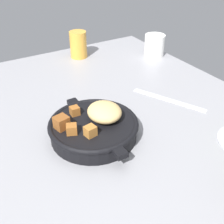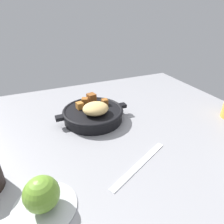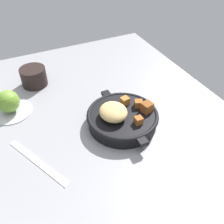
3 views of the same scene
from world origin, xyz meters
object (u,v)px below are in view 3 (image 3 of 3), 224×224
red_apple (8,101)px  butter_knife (38,162)px  coffee_mug_dark (34,77)px  cast_iron_skillet (122,117)px

red_apple → butter_knife: size_ratio=0.32×
red_apple → coffee_mug_dark: bearing=-40.8°
red_apple → coffee_mug_dark: size_ratio=0.78×
red_apple → butter_knife: bearing=-172.8°
butter_knife → coffee_mug_dark: 35.50cm
cast_iron_skillet → coffee_mug_dark: bearing=30.2°
red_apple → coffee_mug_dark: 15.36cm
cast_iron_skillet → coffee_mug_dark: cast_iron_skillet is taller
cast_iron_skillet → red_apple: 34.26cm
cast_iron_skillet → butter_knife: bearing=98.0°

